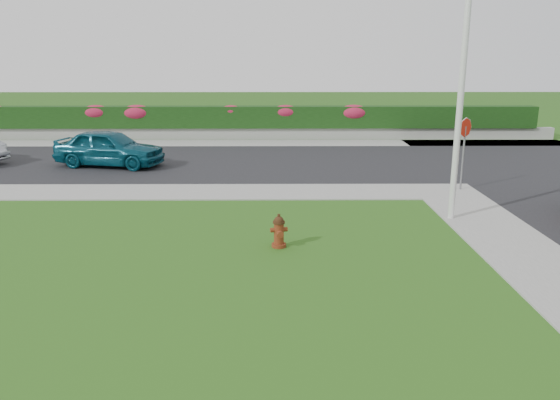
{
  "coord_description": "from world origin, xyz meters",
  "views": [
    {
      "loc": [
        1.6,
        -7.77,
        4.16
      ],
      "look_at": [
        1.69,
        4.62,
        0.9
      ],
      "focal_mm": 35.0,
      "sensor_mm": 36.0,
      "label": 1
    }
  ],
  "objects_px": {
    "sedan_teal": "(109,148)",
    "utility_pole": "(460,105)",
    "fire_hydrant": "(279,232)",
    "stop_sign": "(465,137)"
  },
  "relations": [
    {
      "from": "sedan_teal",
      "to": "utility_pole",
      "type": "distance_m",
      "value": 13.36
    },
    {
      "from": "utility_pole",
      "to": "fire_hydrant",
      "type": "bearing_deg",
      "value": -154.85
    },
    {
      "from": "sedan_teal",
      "to": "utility_pole",
      "type": "xyz_separation_m",
      "value": [
        11.07,
        -7.15,
        2.23
      ]
    },
    {
      "from": "fire_hydrant",
      "to": "stop_sign",
      "type": "height_order",
      "value": "stop_sign"
    },
    {
      "from": "sedan_teal",
      "to": "stop_sign",
      "type": "relative_size",
      "value": 1.79
    },
    {
      "from": "sedan_teal",
      "to": "utility_pole",
      "type": "height_order",
      "value": "utility_pole"
    },
    {
      "from": "stop_sign",
      "to": "fire_hydrant",
      "type": "bearing_deg",
      "value": -153.9
    },
    {
      "from": "fire_hydrant",
      "to": "utility_pole",
      "type": "bearing_deg",
      "value": 13.87
    },
    {
      "from": "utility_pole",
      "to": "stop_sign",
      "type": "xyz_separation_m",
      "value": [
        1.3,
        3.2,
        -1.27
      ]
    },
    {
      "from": "fire_hydrant",
      "to": "stop_sign",
      "type": "relative_size",
      "value": 0.33
    }
  ]
}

